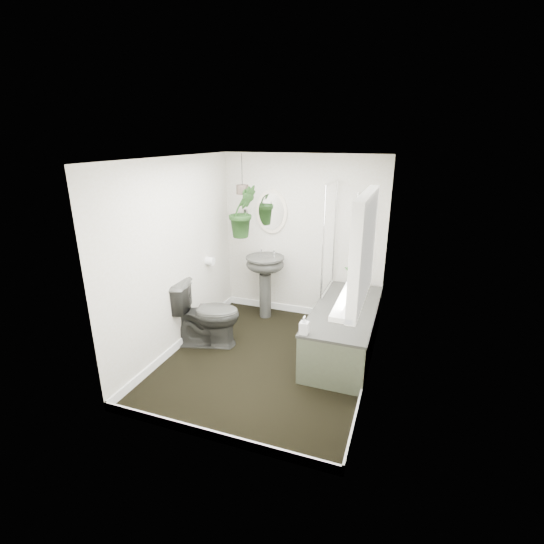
% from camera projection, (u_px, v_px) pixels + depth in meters
% --- Properties ---
extents(floor, '(2.30, 2.80, 0.02)m').
position_uv_depth(floor, '(268.00, 360.00, 4.67)').
color(floor, black).
rests_on(floor, ground).
extents(ceiling, '(2.30, 2.80, 0.02)m').
position_uv_depth(ceiling, '(267.00, 157.00, 3.91)').
color(ceiling, white).
rests_on(ceiling, ground).
extents(wall_back, '(2.30, 0.02, 2.30)m').
position_uv_depth(wall_back, '(302.00, 238.00, 5.55)').
color(wall_back, silver).
rests_on(wall_back, ground).
extents(wall_front, '(2.30, 0.02, 2.30)m').
position_uv_depth(wall_front, '(203.00, 322.00, 3.04)').
color(wall_front, silver).
rests_on(wall_front, ground).
extents(wall_left, '(0.02, 2.80, 2.30)m').
position_uv_depth(wall_left, '(176.00, 257.00, 4.67)').
color(wall_left, silver).
rests_on(wall_left, ground).
extents(wall_right, '(0.02, 2.80, 2.30)m').
position_uv_depth(wall_right, '(376.00, 280.00, 3.92)').
color(wall_right, silver).
rests_on(wall_right, ground).
extents(skirting, '(2.30, 2.80, 0.10)m').
position_uv_depth(skirting, '(268.00, 356.00, 4.65)').
color(skirting, white).
rests_on(skirting, floor).
extents(bathtub, '(0.72, 1.72, 0.58)m').
position_uv_depth(bathtub, '(344.00, 330.00, 4.76)').
color(bathtub, '#30312D').
rests_on(bathtub, floor).
extents(bath_screen, '(0.04, 0.72, 1.40)m').
position_uv_depth(bath_screen, '(329.00, 239.00, 4.98)').
color(bath_screen, silver).
rests_on(bath_screen, bathtub).
extents(shower_box, '(0.20, 0.10, 0.35)m').
position_uv_depth(shower_box, '(361.00, 214.00, 5.10)').
color(shower_box, white).
rests_on(shower_box, wall_back).
extents(oval_mirror, '(0.46, 0.03, 0.62)m').
position_uv_depth(oval_mirror, '(271.00, 212.00, 5.54)').
color(oval_mirror, beige).
rests_on(oval_mirror, wall_back).
extents(wall_sconce, '(0.04, 0.04, 0.22)m').
position_uv_depth(wall_sconce, '(245.00, 217.00, 5.69)').
color(wall_sconce, black).
rests_on(wall_sconce, wall_back).
extents(toilet_roll_holder, '(0.11, 0.11, 0.11)m').
position_uv_depth(toilet_roll_holder, '(210.00, 261.00, 5.35)').
color(toilet_roll_holder, white).
rests_on(toilet_roll_holder, wall_left).
extents(window_recess, '(0.08, 1.00, 0.90)m').
position_uv_depth(window_recess, '(364.00, 249.00, 3.16)').
color(window_recess, white).
rests_on(window_recess, wall_right).
extents(window_sill, '(0.18, 1.00, 0.04)m').
position_uv_depth(window_sill, '(351.00, 296.00, 3.32)').
color(window_sill, white).
rests_on(window_sill, wall_right).
extents(window_blinds, '(0.01, 0.86, 0.76)m').
position_uv_depth(window_blinds, '(358.00, 248.00, 3.17)').
color(window_blinds, white).
rests_on(window_blinds, wall_right).
extents(toilet, '(0.91, 0.67, 0.83)m').
position_uv_depth(toilet, '(207.00, 313.00, 4.90)').
color(toilet, '#30312D').
rests_on(toilet, floor).
extents(pedestal_sink, '(0.60, 0.53, 0.92)m').
position_uv_depth(pedestal_sink, '(265.00, 287.00, 5.65)').
color(pedestal_sink, '#30312D').
rests_on(pedestal_sink, floor).
extents(sill_plant, '(0.22, 0.20, 0.23)m').
position_uv_depth(sill_plant, '(356.00, 273.00, 3.47)').
color(sill_plant, black).
rests_on(sill_plant, window_sill).
extents(hanging_plant, '(0.49, 0.49, 0.70)m').
position_uv_depth(hanging_plant, '(243.00, 211.00, 5.23)').
color(hanging_plant, black).
rests_on(hanging_plant, ceiling).
extents(soap_bottle, '(0.09, 0.09, 0.20)m').
position_uv_depth(soap_bottle, '(304.00, 325.00, 4.03)').
color(soap_bottle, black).
rests_on(soap_bottle, bathtub).
extents(hanging_pot, '(0.16, 0.16, 0.12)m').
position_uv_depth(hanging_pot, '(242.00, 190.00, 5.13)').
color(hanging_pot, '#41352D').
rests_on(hanging_pot, ceiling).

